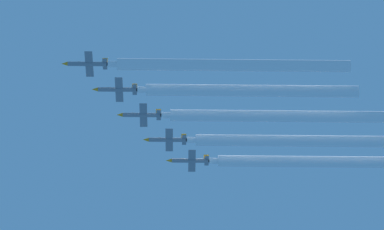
# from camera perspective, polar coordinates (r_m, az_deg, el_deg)

# --- Properties ---
(jet_lead) EXTENTS (9.06, 13.20, 3.17)m
(jet_lead) POSITION_cam_1_polar(r_m,az_deg,el_deg) (292.14, -5.78, 2.78)
(jet_lead) COLOR slate
(jet_second_echelon) EXTENTS (9.06, 13.20, 3.17)m
(jet_second_echelon) POSITION_cam_1_polar(r_m,az_deg,el_deg) (295.45, -4.15, 1.39)
(jet_second_echelon) COLOR slate
(jet_third_echelon) EXTENTS (9.06, 13.20, 3.17)m
(jet_third_echelon) POSITION_cam_1_polar(r_m,az_deg,el_deg) (300.24, -2.82, 0.01)
(jet_third_echelon) COLOR slate
(jet_fourth_echelon) EXTENTS (9.06, 13.20, 3.17)m
(jet_fourth_echelon) POSITION_cam_1_polar(r_m,az_deg,el_deg) (304.91, -1.41, -1.35)
(jet_fourth_echelon) COLOR slate
(jet_fifth_echelon) EXTENTS (9.06, 13.20, 3.17)m
(jet_fifth_echelon) POSITION_cam_1_polar(r_m,az_deg,el_deg) (310.18, -0.17, -2.49)
(jet_fifth_echelon) COLOR slate
(smoke_trail_lead) EXTENTS (3.30, 67.33, 3.30)m
(smoke_trail_lead) POSITION_cam_1_polar(r_m,az_deg,el_deg) (291.10, 2.02, 2.72)
(smoke_trail_lead) COLOR white
(smoke_trail_second_echelon) EXTENTS (3.30, 62.23, 3.30)m
(smoke_trail_second_echelon) POSITION_cam_1_polar(r_m,az_deg,el_deg) (295.35, 3.05, 1.33)
(smoke_trail_second_echelon) COLOR white
(smoke_trail_third_echelon) EXTENTS (3.30, 66.03, 3.30)m
(smoke_trail_third_echelon) POSITION_cam_1_polar(r_m,az_deg,el_deg) (301.13, 4.61, -0.06)
(smoke_trail_third_echelon) COLOR white
(smoke_trail_fourth_echelon) EXTENTS (3.30, 67.81, 3.30)m
(smoke_trail_fourth_echelon) POSITION_cam_1_polar(r_m,az_deg,el_deg) (306.83, 6.06, -1.41)
(smoke_trail_fourth_echelon) COLOR white
(smoke_trail_fifth_echelon) EXTENTS (3.30, 68.16, 3.30)m
(smoke_trail_fifth_echelon) POSITION_cam_1_polar(r_m,az_deg,el_deg) (312.94, 7.20, -2.53)
(smoke_trail_fifth_echelon) COLOR white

